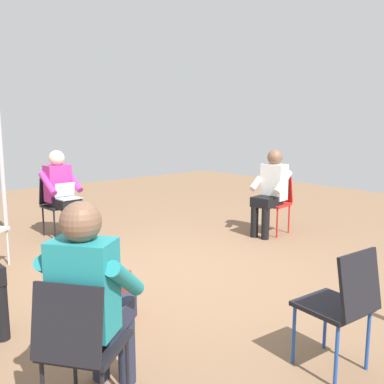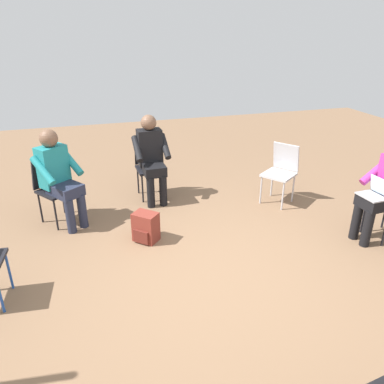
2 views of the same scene
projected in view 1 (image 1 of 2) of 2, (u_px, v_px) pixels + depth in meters
The scene contains 10 objects.
ground_plane at pixel (170, 275), 4.62m from camera, with size 14.00×14.00×0.00m, color brown.
chair_southwest at pixel (79, 342), 2.26m from camera, with size 0.58×0.57×0.85m.
chair_south at pixel (342, 301), 2.77m from camera, with size 0.44×0.47×0.85m.
chair_north at pixel (56, 201), 6.19m from camera, with size 0.42×0.46×0.85m.
chair_east at pixel (276, 200), 6.32m from camera, with size 0.48×0.45×0.85m.
person_with_laptop at pixel (61, 189), 6.04m from camera, with size 0.51×0.54×1.24m.
person_in_white at pixel (271, 188), 6.16m from camera, with size 0.55×0.54×1.24m.
person_in_teal at pixel (92, 294), 2.39m from camera, with size 0.63×0.63×1.24m.
backpack_near_laptop_user at pixel (117, 298), 3.64m from camera, with size 0.34×0.34×0.36m.
tent_pole_near at pixel (0, 140), 6.39m from camera, with size 0.07×0.07×2.72m, color #B2B2B7.
Camera 1 is at (-2.71, -3.49, 1.65)m, focal length 40.00 mm.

